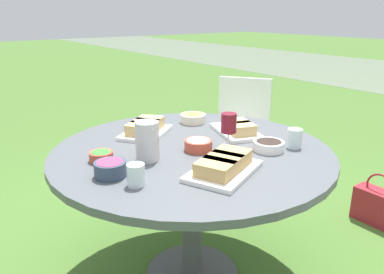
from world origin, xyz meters
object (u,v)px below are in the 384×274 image
at_px(dining_table, 192,167).
at_px(handbag, 377,206).
at_px(water_pitcher, 147,141).
at_px(wine_glass, 229,124).
at_px(chair_near_right, 241,123).

xyz_separation_m(dining_table, handbag, (0.32, 1.36, -0.53)).
relative_size(water_pitcher, handbag, 0.49).
bearing_deg(dining_table, water_pitcher, -90.49).
distance_m(dining_table, handbag, 1.49).
bearing_deg(wine_glass, dining_table, -141.24).
distance_m(wine_glass, handbag, 1.47).
distance_m(water_pitcher, handbag, 1.79).
bearing_deg(water_pitcher, handbag, 78.78).
bearing_deg(wine_glass, handbag, 81.96).
xyz_separation_m(wine_glass, handbag, (0.18, 1.24, -0.77)).
bearing_deg(chair_near_right, wine_glass, -46.69).
height_order(chair_near_right, handbag, chair_near_right).
distance_m(chair_near_right, handbag, 1.17).
height_order(dining_table, handbag, dining_table).
xyz_separation_m(chair_near_right, wine_glass, (0.89, -0.94, 0.37)).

